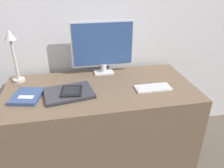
{
  "coord_description": "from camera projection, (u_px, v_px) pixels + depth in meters",
  "views": [
    {
      "loc": [
        -0.19,
        -1.27,
        1.47
      ],
      "look_at": [
        0.07,
        0.08,
        0.78
      ],
      "focal_mm": 35.0,
      "sensor_mm": 36.0,
      "label": 1
    }
  ],
  "objects": [
    {
      "name": "monitor",
      "position": [
        103.0,
        46.0,
        1.76
      ],
      "size": [
        0.51,
        0.11,
        0.44
      ],
      "color": "silver",
      "rests_on": "desk"
    },
    {
      "name": "ereader",
      "position": [
        72.0,
        91.0,
        1.51
      ],
      "size": [
        0.16,
        0.18,
        0.01
      ],
      "color": "black",
      "rests_on": "laptop"
    },
    {
      "name": "wall_back",
      "position": [
        91.0,
        11.0,
        1.77
      ],
      "size": [
        3.6,
        0.05,
        2.4
      ],
      "color": "silver",
      "rests_on": "ground_plane"
    },
    {
      "name": "laptop",
      "position": [
        69.0,
        93.0,
        1.52
      ],
      "size": [
        0.36,
        0.29,
        0.03
      ],
      "color": "#232328",
      "rests_on": "desk"
    },
    {
      "name": "desk_lamp",
      "position": [
        13.0,
        49.0,
        1.6
      ],
      "size": [
        0.09,
        0.09,
        0.4
      ],
      "color": "#BCB7AD",
      "rests_on": "desk"
    },
    {
      "name": "notebook",
      "position": [
        27.0,
        96.0,
        1.48
      ],
      "size": [
        0.23,
        0.26,
        0.02
      ],
      "color": "#334775",
      "rests_on": "desk"
    },
    {
      "name": "keyboard",
      "position": [
        153.0,
        88.0,
        1.6
      ],
      "size": [
        0.26,
        0.12,
        0.01
      ],
      "color": "silver",
      "rests_on": "desk"
    },
    {
      "name": "desk",
      "position": [
        101.0,
        126.0,
        1.78
      ],
      "size": [
        1.4,
        0.68,
        0.72
      ],
      "color": "brown",
      "rests_on": "ground_plane"
    }
  ]
}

